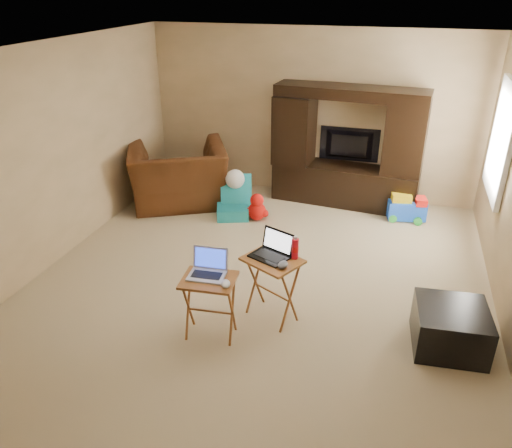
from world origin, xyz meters
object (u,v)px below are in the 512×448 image
(plush_toy, at_px, (257,207))
(mouse_left, at_px, (226,284))
(recliner, at_px, (178,176))
(tray_table_left, at_px, (210,308))
(mouse_right, at_px, (283,265))
(push_toy, at_px, (407,206))
(laptop_right, at_px, (269,247))
(tray_table_right, at_px, (272,289))
(child_rocker, at_px, (232,198))
(water_bottle, at_px, (295,249))
(entertainment_center, at_px, (347,148))
(television, at_px, (349,146))
(laptop_left, at_px, (206,265))
(ottoman, at_px, (450,328))

(plush_toy, bearing_deg, mouse_left, -79.47)
(recliner, xyz_separation_m, tray_table_left, (1.59, -2.80, -0.13))
(mouse_right, bearing_deg, tray_table_left, -152.08)
(push_toy, relative_size, tray_table_left, 0.84)
(tray_table_left, height_order, laptop_right, laptop_right)
(push_toy, bearing_deg, recliner, 175.44)
(push_toy, bearing_deg, tray_table_right, -125.64)
(child_rocker, bearing_deg, water_bottle, -76.17)
(entertainment_center, height_order, television, entertainment_center)
(child_rocker, distance_m, mouse_right, 2.62)
(entertainment_center, xyz_separation_m, laptop_right, (-0.35, -3.07, -0.08))
(laptop_left, bearing_deg, laptop_right, 38.44)
(tray_table_left, xyz_separation_m, mouse_right, (0.61, 0.33, 0.39))
(ottoman, bearing_deg, mouse_left, -164.61)
(entertainment_center, bearing_deg, recliner, -157.79)
(laptop_right, bearing_deg, recliner, 153.76)
(mouse_left, height_order, mouse_right, mouse_right)
(tray_table_right, bearing_deg, mouse_right, -15.73)
(mouse_right, bearing_deg, ottoman, 5.53)
(recliner, relative_size, tray_table_right, 2.05)
(laptop_right, bearing_deg, entertainment_center, 106.29)
(tray_table_right, distance_m, laptop_right, 0.46)
(television, xyz_separation_m, ottoman, (1.39, -3.27, -0.63))
(ottoman, height_order, mouse_right, mouse_right)
(ottoman, relative_size, water_bottle, 3.07)
(mouse_left, bearing_deg, ottoman, 15.39)
(recliner, relative_size, mouse_left, 10.73)
(plush_toy, xyz_separation_m, mouse_left, (0.49, -2.65, 0.46))
(child_rocker, xyz_separation_m, mouse_left, (0.85, -2.65, 0.36))
(child_rocker, xyz_separation_m, push_toy, (2.39, 0.62, -0.10))
(recliner, relative_size, plush_toy, 3.48)
(entertainment_center, relative_size, water_bottle, 10.30)
(recliner, distance_m, child_rocker, 0.96)
(entertainment_center, distance_m, tray_table_left, 3.67)
(plush_toy, height_order, ottoman, ottoman)
(child_rocker, relative_size, tray_table_right, 0.88)
(television, height_order, water_bottle, television)
(laptop_left, height_order, mouse_left, laptop_left)
(recliner, height_order, tray_table_right, recliner)
(recliner, xyz_separation_m, mouse_right, (2.20, -2.48, 0.25))
(television, bearing_deg, plush_toy, 45.36)
(tray_table_right, bearing_deg, mouse_left, -92.72)
(recliner, bearing_deg, entertainment_center, 169.82)
(recliner, height_order, laptop_left, recliner)
(push_toy, xyz_separation_m, tray_table_right, (-1.24, -2.75, 0.14))
(tray_table_left, distance_m, mouse_right, 0.79)
(tray_table_left, xyz_separation_m, mouse_left, (0.19, -0.07, 0.34))
(plush_toy, bearing_deg, entertainment_center, 41.17)
(television, xyz_separation_m, tray_table_left, (-0.79, -3.75, -0.52))
(tray_table_left, bearing_deg, water_bottle, 32.48)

